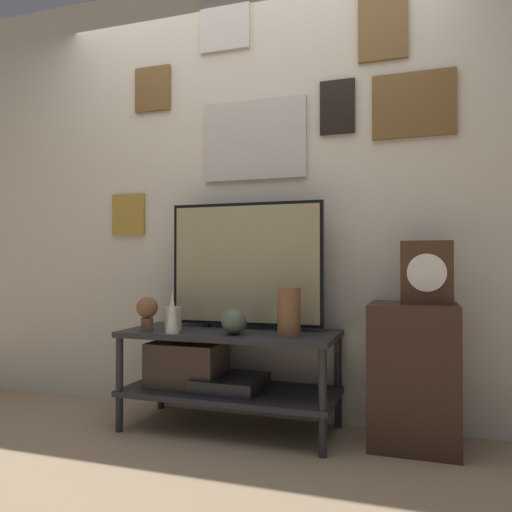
{
  "coord_description": "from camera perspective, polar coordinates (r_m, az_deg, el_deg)",
  "views": [
    {
      "loc": [
        1.01,
        -2.27,
        0.92
      ],
      "look_at": [
        0.15,
        0.3,
        0.95
      ],
      "focal_mm": 35.0,
      "sensor_mm": 36.0,
      "label": 1
    }
  ],
  "objects": [
    {
      "name": "vase_round_glass",
      "position": [
        2.64,
        -2.53,
        -7.49
      ],
      "size": [
        0.14,
        0.14,
        0.14
      ],
      "color": "#4C5647",
      "rests_on": "media_console"
    },
    {
      "name": "candle_jar",
      "position": [
        2.83,
        -9.46,
        -7.06
      ],
      "size": [
        0.1,
        0.1,
        0.13
      ],
      "color": "#C1B29E",
      "rests_on": "media_console"
    },
    {
      "name": "vase_slim_bronze",
      "position": [
        2.7,
        -9.56,
        -6.31
      ],
      "size": [
        0.07,
        0.07,
        0.23
      ],
      "color": "beige",
      "rests_on": "media_console"
    },
    {
      "name": "vase_tall_ceramic",
      "position": [
        2.58,
        3.79,
        -6.36
      ],
      "size": [
        0.12,
        0.12,
        0.25
      ],
      "color": "brown",
      "rests_on": "media_console"
    },
    {
      "name": "side_table",
      "position": [
        2.69,
        17.57,
        -12.79
      ],
      "size": [
        0.43,
        0.39,
        0.71
      ],
      "color": "#382319",
      "rests_on": "ground_plane"
    },
    {
      "name": "mantel_clock",
      "position": [
        2.63,
        18.92,
        -1.79
      ],
      "size": [
        0.25,
        0.11,
        0.32
      ],
      "color": "#422819",
      "rests_on": "side_table"
    },
    {
      "name": "wall_back",
      "position": [
        3.08,
        -0.76,
        7.56
      ],
      "size": [
        6.4,
        0.08,
        2.7
      ],
      "color": "beige",
      "rests_on": "ground_plane"
    },
    {
      "name": "decorative_bust",
      "position": [
        2.86,
        -12.34,
        -6.05
      ],
      "size": [
        0.12,
        0.12,
        0.18
      ],
      "color": "brown",
      "rests_on": "media_console"
    },
    {
      "name": "television",
      "position": [
        2.85,
        -1.18,
        -0.93
      ],
      "size": [
        0.9,
        0.05,
        0.72
      ],
      "color": "black",
      "rests_on": "media_console"
    },
    {
      "name": "ground_plane",
      "position": [
        2.65,
        -5.48,
        -21.02
      ],
      "size": [
        12.0,
        12.0,
        0.0
      ],
      "primitive_type": "plane",
      "color": "#997F60"
    },
    {
      "name": "media_console",
      "position": [
        2.85,
        -4.82,
        -12.43
      ],
      "size": [
        1.18,
        0.51,
        0.54
      ],
      "color": "#232326",
      "rests_on": "ground_plane"
    }
  ]
}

